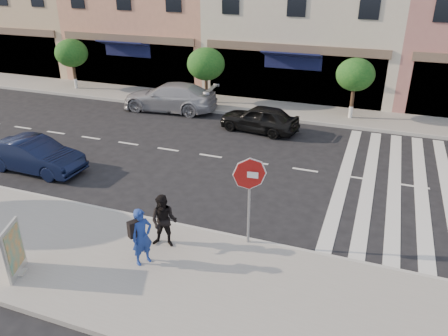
# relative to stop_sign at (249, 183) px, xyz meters

# --- Properties ---
(ground) EXTENTS (120.00, 120.00, 0.00)m
(ground) POSITION_rel_stop_sign_xyz_m (-1.43, 1.67, -2.04)
(ground) COLOR black
(ground) RESTS_ON ground
(sidewalk_near) EXTENTS (60.00, 4.50, 0.15)m
(sidewalk_near) POSITION_rel_stop_sign_xyz_m (-1.43, -2.08, -1.97)
(sidewalk_near) COLOR gray
(sidewalk_near) RESTS_ON ground
(sidewalk_far) EXTENTS (60.00, 3.00, 0.15)m
(sidewalk_far) POSITION_rel_stop_sign_xyz_m (-1.43, 12.67, -1.97)
(sidewalk_far) COLOR gray
(sidewalk_far) RESTS_ON ground
(street_tree_wa) EXTENTS (2.00, 2.00, 3.05)m
(street_tree_wa) POSITION_rel_stop_sign_xyz_m (-15.43, 12.47, 0.29)
(street_tree_wa) COLOR #473323
(street_tree_wa) RESTS_ON sidewalk_far
(street_tree_wb) EXTENTS (2.10, 2.10, 3.06)m
(street_tree_wb) POSITION_rel_stop_sign_xyz_m (-6.43, 12.47, 0.27)
(street_tree_wb) COLOR #473323
(street_tree_wb) RESTS_ON sidewalk_far
(street_tree_c) EXTENTS (1.90, 1.90, 3.04)m
(street_tree_c) POSITION_rel_stop_sign_xyz_m (1.57, 12.47, 0.32)
(street_tree_c) COLOR #473323
(street_tree_c) RESTS_ON sidewalk_far
(stop_sign) EXTENTS (0.92, 0.15, 2.61)m
(stop_sign) POSITION_rel_stop_sign_xyz_m (0.00, 0.00, 0.00)
(stop_sign) COLOR gray
(stop_sign) RESTS_ON sidewalk_near
(photographer) EXTENTS (0.63, 0.69, 1.59)m
(photographer) POSITION_rel_stop_sign_xyz_m (-2.30, -1.83, -1.10)
(photographer) COLOR navy
(photographer) RESTS_ON sidewalk_near
(walker) EXTENTS (0.85, 0.72, 1.56)m
(walker) POSITION_rel_stop_sign_xyz_m (-2.12, -0.95, -1.11)
(walker) COLOR black
(walker) RESTS_ON sidewalk_near
(poster_board) EXTENTS (0.42, 0.89, 1.42)m
(poster_board) POSITION_rel_stop_sign_xyz_m (-5.04, -3.36, -1.20)
(poster_board) COLOR beige
(poster_board) RESTS_ON sidewalk_near
(car_near_mid) EXTENTS (3.98, 1.46, 1.30)m
(car_near_mid) POSITION_rel_stop_sign_xyz_m (-9.23, 1.97, -1.39)
(car_near_mid) COLOR black
(car_near_mid) RESTS_ON ground
(car_far_left) EXTENTS (5.33, 2.48, 1.51)m
(car_far_left) POSITION_rel_stop_sign_xyz_m (-7.91, 10.77, -1.29)
(car_far_left) COLOR #A3A3A8
(car_far_left) RESTS_ON ground
(car_far_mid) EXTENTS (3.95, 2.03, 1.29)m
(car_far_mid) POSITION_rel_stop_sign_xyz_m (-2.38, 9.27, -1.40)
(car_far_mid) COLOR black
(car_far_mid) RESTS_ON ground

